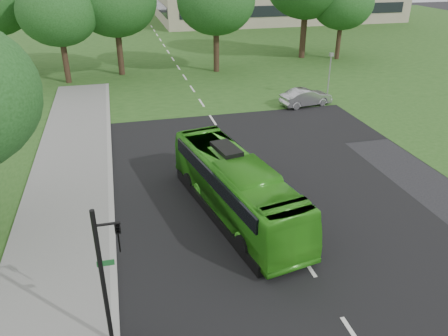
% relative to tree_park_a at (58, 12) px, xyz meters
% --- Properties ---
extents(ground, '(160.00, 160.00, 0.00)m').
position_rel_tree_park_a_xyz_m(ground, '(10.45, -26.73, -6.06)').
color(ground, black).
rests_on(ground, ground).
extents(street_surfaces, '(120.00, 120.00, 0.15)m').
position_rel_tree_park_a_xyz_m(street_surfaces, '(10.07, -3.98, -6.03)').
color(street_surfaces, black).
rests_on(street_surfaces, ground).
extents(tree_park_a, '(6.72, 6.72, 8.93)m').
position_rel_tree_park_a_xyz_m(tree_park_a, '(0.00, 0.00, 0.00)').
color(tree_park_a, black).
rests_on(tree_park_a, ground).
extents(tree_park_b, '(7.59, 7.59, 9.95)m').
position_rel_tree_park_a_xyz_m(tree_park_b, '(4.78, 1.81, 0.65)').
color(tree_park_b, black).
rests_on(tree_park_b, ground).
extents(tree_park_c, '(7.27, 7.27, 9.65)m').
position_rel_tree_park_a_xyz_m(tree_park_c, '(13.86, 0.78, 0.48)').
color(tree_park_c, black).
rests_on(tree_park_c, ground).
extents(tree_park_e, '(6.41, 6.41, 8.54)m').
position_rel_tree_park_a_xyz_m(tree_park_e, '(28.01, 3.08, -0.26)').
color(tree_park_e, black).
rests_on(tree_park_e, ground).
extents(bus, '(4.06, 9.93, 2.69)m').
position_rel_tree_park_a_xyz_m(bus, '(8.78, -24.81, -4.71)').
color(bus, green).
rests_on(bus, ground).
extents(sedan, '(4.15, 2.03, 1.31)m').
position_rel_tree_park_a_xyz_m(sedan, '(18.07, -11.26, -5.41)').
color(sedan, '#ACACB2').
rests_on(sedan, ground).
extents(traffic_light, '(0.76, 0.21, 4.73)m').
position_rel_tree_park_a_xyz_m(traffic_light, '(3.40, -31.02, -3.28)').
color(traffic_light, black).
rests_on(traffic_light, ground).
extents(camera_pole, '(0.34, 0.30, 3.63)m').
position_rel_tree_park_a_xyz_m(camera_pole, '(20.45, -10.06, -3.72)').
color(camera_pole, gray).
rests_on(camera_pole, ground).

